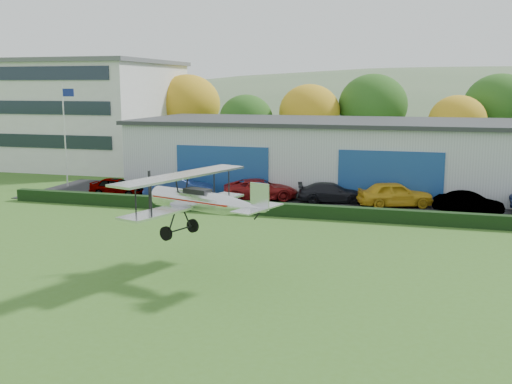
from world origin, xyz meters
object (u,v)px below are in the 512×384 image
(flagpole, at_px, (66,126))
(car_2, at_px, (261,189))
(hangar, at_px, (395,155))
(car_5, at_px, (468,203))
(office_block, at_px, (69,113))
(car_0, at_px, (117,187))
(car_1, at_px, (179,188))
(car_4, at_px, (395,194))
(biplane, at_px, (199,199))
(car_3, at_px, (331,193))

(flagpole, bearing_deg, car_2, -4.19)
(hangar, bearing_deg, car_5, -59.03)
(office_block, distance_m, car_0, 21.40)
(car_1, bearing_deg, car_4, -101.61)
(car_2, distance_m, biplane, 17.22)
(car_2, height_order, car_3, car_2)
(hangar, relative_size, car_3, 8.88)
(car_0, height_order, car_2, car_2)
(hangar, relative_size, car_4, 8.32)
(car_4, xyz_separation_m, car_5, (4.50, -1.11, -0.16))
(car_1, xyz_separation_m, car_4, (14.77, 1.46, 0.03))
(car_3, bearing_deg, car_1, 86.67)
(car_0, bearing_deg, car_4, -87.77)
(flagpole, bearing_deg, car_3, -2.13)
(office_block, bearing_deg, car_4, -22.93)
(car_0, height_order, car_1, car_1)
(car_3, distance_m, biplane, 17.74)
(hangar, xyz_separation_m, car_4, (0.44, -7.12, -1.77))
(hangar, relative_size, car_2, 7.82)
(car_0, bearing_deg, car_1, -91.45)
(flagpole, xyz_separation_m, car_2, (16.14, -1.18, -4.01))
(car_0, bearing_deg, hangar, -67.89)
(hangar, bearing_deg, car_3, -119.58)
(car_0, distance_m, biplane, 19.95)
(hangar, relative_size, car_5, 9.90)
(car_5, height_order, biplane, biplane)
(car_0, height_order, car_4, car_4)
(office_block, xyz_separation_m, car_1, (18.67, -15.60, -4.36))
(car_4, relative_size, biplane, 0.68)
(hangar, xyz_separation_m, biplane, (-6.73, -24.07, 0.64))
(office_block, height_order, car_3, office_block)
(flagpole, distance_m, biplane, 25.67)
(car_5, bearing_deg, office_block, 84.01)
(car_2, distance_m, car_5, 13.73)
(car_3, height_order, biplane, biplane)
(office_block, xyz_separation_m, flagpole, (8.12, -13.00, -0.43))
(car_1, distance_m, biplane, 17.43)
(office_block, distance_m, car_3, 32.57)
(office_block, height_order, car_0, office_block)
(office_block, relative_size, flagpole, 2.57)
(office_block, distance_m, car_5, 41.14)
(hangar, xyz_separation_m, car_2, (-8.74, -7.16, -1.89))
(car_1, distance_m, car_2, 5.77)
(hangar, relative_size, biplane, 5.64)
(office_block, height_order, flagpole, office_block)
(car_1, relative_size, car_3, 1.06)
(flagpole, bearing_deg, hangar, 13.51)
(flagpole, bearing_deg, car_5, -4.33)
(hangar, bearing_deg, office_block, 167.99)
(car_3, relative_size, car_4, 0.94)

